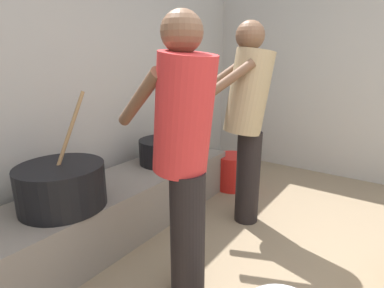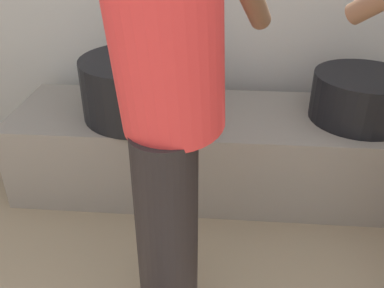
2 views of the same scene
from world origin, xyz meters
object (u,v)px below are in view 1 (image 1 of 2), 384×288
at_px(cook_in_red_shirt, 184,146).
at_px(bucket_red_plastic, 232,172).
at_px(cooking_pot_main, 62,186).
at_px(cooking_pot_secondary, 164,151).
at_px(cook_in_tan_shirt, 247,114).

relative_size(cook_in_red_shirt, bucket_red_plastic, 4.28).
height_order(cooking_pot_main, cooking_pot_secondary, cooking_pot_main).
relative_size(cooking_pot_secondary, cook_in_red_shirt, 0.43).
height_order(cook_in_red_shirt, bucket_red_plastic, cook_in_red_shirt).
relative_size(cooking_pot_main, cook_in_red_shirt, 0.46).
relative_size(cooking_pot_main, bucket_red_plastic, 1.98).
bearing_deg(cook_in_tan_shirt, cooking_pot_main, 149.44).
height_order(cooking_pot_secondary, cook_in_tan_shirt, cook_in_tan_shirt).
relative_size(cooking_pot_main, cooking_pot_secondary, 1.09).
height_order(cooking_pot_main, cook_in_tan_shirt, cook_in_tan_shirt).
bearing_deg(cook_in_tan_shirt, cook_in_red_shirt, -174.91).
distance_m(cooking_pot_secondary, cook_in_red_shirt, 1.21).
xyz_separation_m(cooking_pot_secondary, cook_in_red_shirt, (-0.80, -0.83, 0.37)).
height_order(cooking_pot_secondary, bucket_red_plastic, cooking_pot_secondary).
bearing_deg(cook_in_red_shirt, cook_in_tan_shirt, 5.09).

